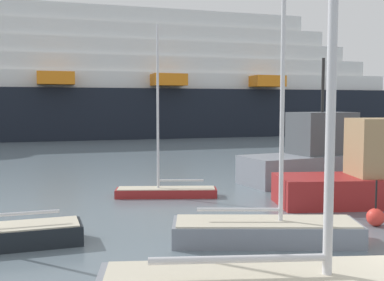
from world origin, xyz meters
name	(u,v)px	position (x,y,z in m)	size (l,w,h in m)	color
sailboat_1	(166,189)	(-2.86, 11.39, 0.34)	(4.28, 2.09, 7.08)	maroon
sailboat_4	(266,228)	(-1.84, 4.31, 0.41)	(5.40, 3.07, 8.09)	gray
fishing_boat_1	(317,157)	(5.28, 12.84, 1.23)	(7.87, 3.51, 6.10)	gray
channel_buoy_1	(375,217)	(2.28, 4.84, 0.30)	(0.56, 0.56, 1.46)	red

